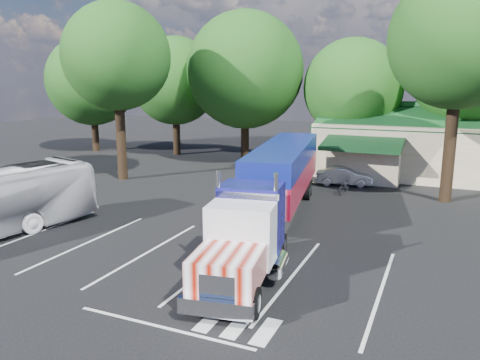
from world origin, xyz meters
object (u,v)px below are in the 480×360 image
at_px(semi_truck, 276,182).
at_px(silver_sedan, 344,176).
at_px(bicycle, 344,187).
at_px(woman, 245,249).

xyz_separation_m(semi_truck, silver_sedan, (1.28, 10.69, -1.61)).
bearing_deg(bicycle, silver_sedan, 107.53).
relative_size(woman, silver_sedan, 0.43).
bearing_deg(woman, silver_sedan, -21.53).
distance_m(semi_truck, silver_sedan, 10.89).
bearing_deg(woman, semi_truck, -12.12).
xyz_separation_m(semi_truck, bicycle, (1.77, 8.19, -1.78)).
distance_m(bicycle, silver_sedan, 2.55).
relative_size(semi_truck, woman, 11.51).
distance_m(semi_truck, bicycle, 8.57).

